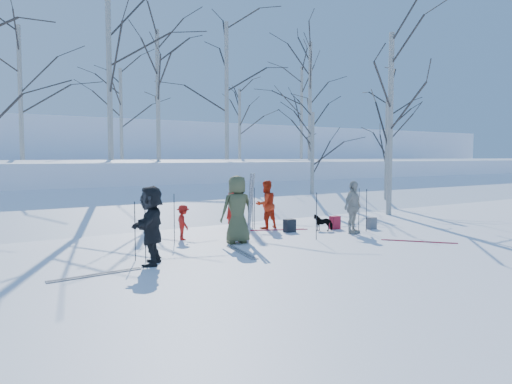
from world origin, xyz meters
TOP-DOWN VIEW (x-y plane):
  - ground at (0.00, 0.00)m, footprint 120.00×120.00m
  - snow_ramp at (0.00, 7.00)m, footprint 70.00×9.49m
  - snow_plateau at (0.00, 17.00)m, footprint 70.00×18.00m
  - far_hill at (0.00, 38.00)m, footprint 90.00×30.00m
  - skier_olive_center at (-1.18, 0.68)m, footprint 0.98×0.72m
  - skier_red_north at (-0.38, 2.26)m, footprint 0.69×0.62m
  - skier_redor_behind at (1.08, 2.52)m, footprint 0.78×0.61m
  - skier_red_seated at (-2.14, 2.00)m, footprint 0.46×0.69m
  - skier_cream_east at (2.65, 0.15)m, footprint 1.02×0.66m
  - skier_grey_west at (-4.13, -0.54)m, footprint 1.32×1.61m
  - dog at (2.30, 1.10)m, footprint 0.63×0.63m
  - upright_ski_left at (-0.92, 0.46)m, footprint 0.10×0.17m
  - upright_ski_right at (-0.84, 0.50)m, footprint 0.15×0.23m
  - ski_pair_a at (3.09, -1.94)m, footprint 2.03×2.09m
  - ski_pair_b at (-5.44, -0.85)m, footprint 0.53×1.93m
  - ski_pair_c at (1.18, 2.04)m, footprint 1.64×2.05m
  - ski_pair_d at (-1.78, -0.47)m, footprint 1.02×1.99m
  - ski_pole_a at (-2.56, 1.69)m, footprint 0.02×0.02m
  - ski_pole_b at (-4.28, 0.06)m, footprint 0.02×0.02m
  - ski_pole_c at (0.98, -0.08)m, footprint 0.02×0.02m
  - ski_pole_d at (-4.13, -0.20)m, footprint 0.02×0.02m
  - ski_pole_e at (-3.88, 0.13)m, footprint 0.02×0.02m
  - ski_pole_f at (3.31, 0.54)m, footprint 0.02×0.02m
  - ski_pole_g at (3.32, 0.22)m, footprint 0.02×0.02m
  - ski_pole_h at (0.55, 2.49)m, footprint 0.02×0.02m
  - ski_pole_i at (0.76, 2.71)m, footprint 0.02×0.02m
  - backpack_red at (2.88, 1.17)m, footprint 0.32×0.22m
  - backpack_grey at (3.86, 0.50)m, footprint 0.30×0.20m
  - backpack_dark at (1.25, 1.48)m, footprint 0.34×0.24m
  - birch_plateau_a at (6.53, 12.71)m, footprint 3.30×3.30m
  - birch_plateau_b at (-4.56, 12.46)m, footprint 4.55×4.55m
  - birch_plateau_d at (0.74, 15.26)m, footprint 3.94×3.94m
  - birch_plateau_f at (10.30, 11.20)m, footprint 5.21×5.21m
  - birch_plateau_g at (13.08, 15.33)m, footprint 4.87×4.87m
  - birch_plateau_h at (4.52, 10.73)m, footprint 5.32×5.32m
  - birch_plateau_i at (1.10, 11.21)m, footprint 4.79×4.79m
  - birch_plateau_j at (-1.48, 10.22)m, footprint 6.08×6.08m
  - birch_edge_b at (7.47, 2.91)m, footprint 5.67×5.67m
  - birch_edge_c at (9.93, 5.21)m, footprint 4.13×4.13m
  - birch_edge_e at (6.33, 6.33)m, footprint 3.62×3.62m

SIDE VIEW (x-z plane):
  - ground at x=0.00m, z-range 0.00..0.00m
  - ski_pair_a at x=3.09m, z-range 0.00..0.02m
  - ski_pair_b at x=-5.44m, z-range 0.00..0.02m
  - ski_pair_c at x=1.18m, z-range 0.00..0.02m
  - ski_pair_d at x=-1.78m, z-range 0.00..0.02m
  - snow_ramp at x=0.00m, z-range -1.91..2.21m
  - backpack_grey at x=3.86m, z-range 0.00..0.38m
  - backpack_dark at x=1.25m, z-range 0.00..0.40m
  - backpack_red at x=2.88m, z-range 0.00..0.42m
  - dog at x=2.30m, z-range 0.00..0.52m
  - skier_red_seated at x=-2.14m, z-range 0.00..1.00m
  - ski_pole_a at x=-2.56m, z-range 0.00..1.34m
  - ski_pole_b at x=-4.28m, z-range 0.00..1.34m
  - ski_pole_c at x=0.98m, z-range 0.00..1.34m
  - ski_pole_d at x=-4.13m, z-range 0.00..1.34m
  - ski_pole_e at x=-3.88m, z-range 0.00..1.34m
  - ski_pole_f at x=3.31m, z-range 0.00..1.34m
  - ski_pole_g at x=3.32m, z-range 0.00..1.34m
  - ski_pole_h at x=0.55m, z-range 0.00..1.34m
  - ski_pole_i at x=0.76m, z-range 0.00..1.34m
  - skier_redor_behind at x=1.08m, z-range 0.00..1.57m
  - skier_red_north at x=-0.38m, z-range 0.00..1.60m
  - skier_cream_east at x=2.65m, z-range 0.00..1.61m
  - skier_grey_west at x=-4.13m, z-range 0.00..1.72m
  - skier_olive_center at x=-1.18m, z-range 0.00..1.85m
  - upright_ski_left at x=-0.92m, z-range 0.00..1.90m
  - upright_ski_right at x=-0.84m, z-range 0.00..1.90m
  - snow_plateau at x=0.00m, z-range -0.10..2.10m
  - far_hill at x=0.00m, z-range -1.00..5.00m
  - birch_edge_e at x=6.33m, z-range 0.00..4.32m
  - birch_edge_c at x=9.93m, z-range 0.00..5.04m
  - birch_edge_b at x=7.47m, z-range 0.00..7.24m
  - birch_plateau_a at x=6.53m, z-range 2.20..6.06m
  - birch_plateau_d at x=0.74m, z-range 2.20..6.98m
  - birch_plateau_b at x=-4.56m, z-range 2.20..7.84m
  - birch_plateau_i at x=1.10m, z-range 2.20..8.19m
  - birch_plateau_g at x=13.08m, z-range 2.20..8.30m
  - birch_plateau_f at x=10.30m, z-range 2.20..8.79m
  - birch_plateau_h at x=4.52m, z-range 2.20..8.94m
  - birch_plateau_j at x=-1.48m, z-range 2.20..10.03m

